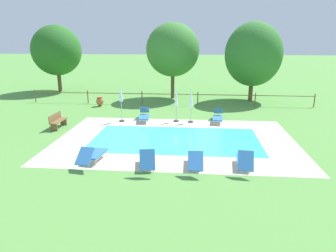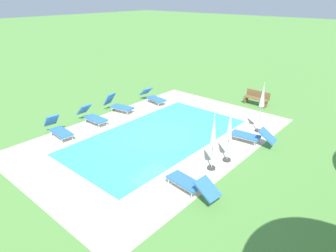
{
  "view_description": "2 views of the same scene",
  "coord_description": "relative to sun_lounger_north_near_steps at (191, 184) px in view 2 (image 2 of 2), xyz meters",
  "views": [
    {
      "loc": [
        0.97,
        -15.64,
        5.27
      ],
      "look_at": [
        -0.44,
        0.5,
        0.6
      ],
      "focal_mm": 33.32,
      "sensor_mm": 36.0,
      "label": 1
    },
    {
      "loc": [
        9.35,
        8.76,
        6.27
      ],
      "look_at": [
        -0.2,
        0.5,
        0.61
      ],
      "focal_mm": 31.89,
      "sensor_mm": 36.0,
      "label": 2
    }
  ],
  "objects": [
    {
      "name": "patio_umbrella_closed_row_centre",
      "position": [
        -1.73,
        -0.3,
        1.1
      ],
      "size": [
        0.32,
        0.32,
        2.28
      ],
      "color": "#383838",
      "rests_on": "ground"
    },
    {
      "name": "sun_lounger_north_far",
      "position": [
        -3.39,
        -7.73,
        0.04
      ],
      "size": [
        0.9,
        1.89,
        1.02
      ],
      "color": "#3370BC",
      "rests_on": "ground"
    },
    {
      "name": "sun_lounger_north_end",
      "position": [
        -5.82,
        -7.3,
        0.01
      ],
      "size": [
        0.88,
        2.05,
        0.86
      ],
      "color": "#3370BC",
      "rests_on": "ground"
    },
    {
      "name": "swimming_pool_water",
      "position": [
        -2.48,
        -3.85,
        -0.36
      ],
      "size": [
        8.78,
        4.65,
        0.01
      ],
      "primitive_type": "cube",
      "color": "#42CCD6",
      "rests_on": "ground"
    },
    {
      "name": "sun_lounger_north_mid",
      "position": [
        0.59,
        -7.39,
        0.03
      ],
      "size": [
        0.77,
        1.94,
        0.96
      ],
      "color": "#3370BC",
      "rests_on": "ground"
    },
    {
      "name": "sun_lounger_north_near_steps",
      "position": [
        0.0,
        0.0,
        0.0
      ],
      "size": [
        0.8,
        2.09,
        0.77
      ],
      "color": "#3370BC",
      "rests_on": "ground"
    },
    {
      "name": "sun_lounger_south_far",
      "position": [
        -4.74,
        -0.15,
        0.01
      ],
      "size": [
        0.83,
        2.07,
        0.82
      ],
      "color": "#3370BC",
      "rests_on": "ground"
    },
    {
      "name": "patio_umbrella_closed_row_west",
      "position": [
        -2.66,
        -0.17,
        1.09
      ],
      "size": [
        0.32,
        0.32,
        2.31
      ],
      "color": "#383838",
      "rests_on": "ground"
    },
    {
      "name": "pool_deck_paving",
      "position": [
        -2.48,
        -3.85,
        -0.36
      ],
      "size": [
        12.51,
        8.38,
        0.01
      ],
      "primitive_type": "cube",
      "color": "beige",
      "rests_on": "ground"
    },
    {
      "name": "wooden_bench_lawn_side",
      "position": [
        -9.62,
        -2.25,
        0.11
      ],
      "size": [
        0.48,
        1.51,
        0.87
      ],
      "color": "brown",
      "rests_on": "ground"
    },
    {
      "name": "patio_umbrella_closed_row_mid_west",
      "position": [
        -6.14,
        -0.46,
        1.31
      ],
      "size": [
        0.32,
        0.32,
        2.49
      ],
      "color": "#383838",
      "rests_on": "ground"
    },
    {
      "name": "ground_plane",
      "position": [
        -2.48,
        -3.85,
        -0.36
      ],
      "size": [
        160.0,
        160.0,
        0.0
      ],
      "primitive_type": "plane",
      "color": "#599342"
    },
    {
      "name": "pool_coping_rim",
      "position": [
        -2.48,
        -3.85,
        -0.35
      ],
      "size": [
        9.26,
        5.13,
        0.01
      ],
      "color": "beige",
      "rests_on": "ground"
    },
    {
      "name": "sun_lounger_south_near_corner",
      "position": [
        -1.43,
        -7.49,
        0.02
      ],
      "size": [
        0.63,
        1.94,
        0.92
      ],
      "color": "#3370BC",
      "rests_on": "ground"
    }
  ]
}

